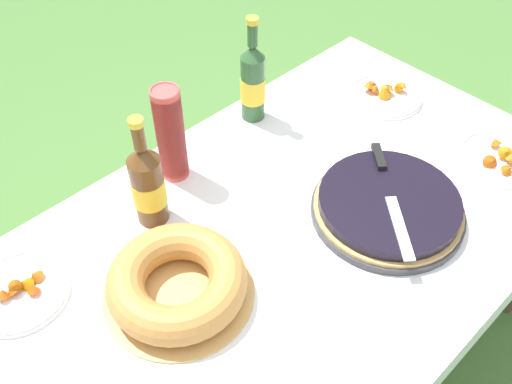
% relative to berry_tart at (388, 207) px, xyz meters
% --- Properties ---
extents(ground_plane, '(16.00, 16.00, 0.00)m').
position_rel_berry_tart_xyz_m(ground_plane, '(-0.30, 0.13, -0.70)').
color(ground_plane, '#4C7A38').
extents(garden_table, '(1.77, 0.91, 0.67)m').
position_rel_berry_tart_xyz_m(garden_table, '(-0.30, 0.13, -0.09)').
color(garden_table, brown).
rests_on(garden_table, ground_plane).
extents(tablecloth, '(1.78, 0.92, 0.10)m').
position_rel_berry_tart_xyz_m(tablecloth, '(-0.30, 0.13, -0.04)').
color(tablecloth, white).
rests_on(tablecloth, garden_table).
extents(berry_tart, '(0.37, 0.37, 0.06)m').
position_rel_berry_tart_xyz_m(berry_tart, '(0.00, 0.00, 0.00)').
color(berry_tart, '#38383D').
rests_on(berry_tart, tablecloth).
extents(serving_knife, '(0.26, 0.30, 0.01)m').
position_rel_berry_tart_xyz_m(serving_knife, '(0.02, 0.02, 0.04)').
color(serving_knife, silver).
rests_on(serving_knife, berry_tart).
extents(bundt_cake, '(0.33, 0.33, 0.09)m').
position_rel_berry_tart_xyz_m(bundt_cake, '(-0.51, 0.17, 0.02)').
color(bundt_cake, tan).
rests_on(bundt_cake, tablecloth).
extents(cup_stack, '(0.07, 0.07, 0.27)m').
position_rel_berry_tart_xyz_m(cup_stack, '(-0.28, 0.48, 0.10)').
color(cup_stack, '#E04C47').
rests_on(cup_stack, tablecloth).
extents(cider_bottle_green, '(0.07, 0.07, 0.31)m').
position_rel_berry_tart_xyz_m(cider_bottle_green, '(0.03, 0.51, 0.09)').
color(cider_bottle_green, '#2D562D').
rests_on(cider_bottle_green, tablecloth).
extents(cider_bottle_amber, '(0.08, 0.08, 0.30)m').
position_rel_berry_tart_xyz_m(cider_bottle_amber, '(-0.42, 0.39, 0.08)').
color(cider_bottle_amber, brown).
rests_on(cider_bottle_amber, tablecloth).
extents(snack_plate_left, '(0.22, 0.22, 0.06)m').
position_rel_berry_tart_xyz_m(snack_plate_left, '(0.38, 0.29, -0.02)').
color(snack_plate_left, white).
rests_on(snack_plate_left, tablecloth).
extents(snack_plate_right, '(0.22, 0.22, 0.05)m').
position_rel_berry_tart_xyz_m(snack_plate_right, '(-0.76, 0.41, -0.02)').
color(snack_plate_right, white).
rests_on(snack_plate_right, tablecloth).
extents(snack_plate_far, '(0.23, 0.23, 0.06)m').
position_rel_berry_tart_xyz_m(snack_plate_far, '(0.38, -0.10, -0.02)').
color(snack_plate_far, white).
rests_on(snack_plate_far, tablecloth).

